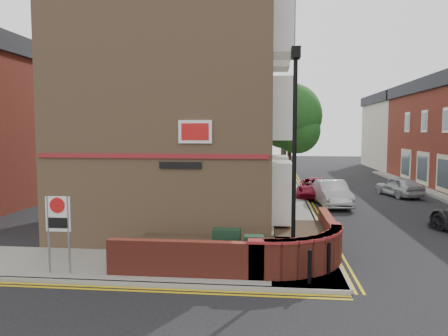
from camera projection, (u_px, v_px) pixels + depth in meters
ground at (233, 290)px, 11.41m from camera, size 120.00×120.00×0.00m
pavement_corner at (123, 266)px, 13.26m from camera, size 13.00×3.00×0.12m
pavement_main at (287, 196)px, 27.04m from camera, size 2.00×32.00×0.12m
kerb_side at (104, 283)px, 11.78m from camera, size 13.00×0.15×0.12m
kerb_main_near at (304, 197)px, 26.93m from camera, size 0.15×32.00×0.12m
yellow_lines_side at (101, 288)px, 11.53m from camera, size 13.00×0.28×0.01m
yellow_lines_main at (308, 198)px, 26.91m from camera, size 0.28×32.00×0.01m
corner_building at (184, 83)px, 19.10m from camera, size 8.95×10.40×13.60m
garden_wall at (240, 261)px, 13.89m from camera, size 6.80×6.00×1.20m
lamppost at (294, 160)px, 12.14m from camera, size 0.25×0.50×6.30m
utility_cabinet_large at (227, 249)px, 12.67m from camera, size 0.80×0.45×1.20m
utility_cabinet_small at (254, 255)px, 12.29m from camera, size 0.55×0.40×1.10m
bollard_near at (310, 267)px, 11.54m from camera, size 0.11×0.11×0.90m
bollard_far at (329, 258)px, 12.27m from camera, size 0.11×0.11×0.90m
zone_sign at (58, 220)px, 12.29m from camera, size 0.72×0.07×2.20m
far_terrace_cream at (397, 131)px, 47.15m from camera, size 5.40×12.40×8.00m
tree_near at (290, 121)px, 24.70m from camera, size 3.64×3.65×6.70m
tree_mid at (285, 116)px, 32.58m from camera, size 4.03×4.03×7.42m
tree_far at (282, 122)px, 40.53m from camera, size 3.81×3.81×7.00m
traffic_light_assembly at (289, 147)px, 35.67m from camera, size 0.20×0.16×4.20m
silver_car_near at (332, 193)px, 24.03m from camera, size 1.84×4.33×1.39m
red_car_main at (314, 188)px, 27.08m from camera, size 2.58×4.57×1.21m
silver_car_far at (399, 187)px, 27.39m from camera, size 2.48×3.98×1.27m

